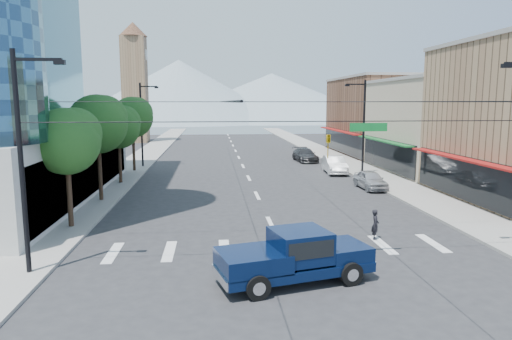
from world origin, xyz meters
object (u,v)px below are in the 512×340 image
at_px(parked_car_mid, 334,165).
at_px(parked_car_far, 305,155).
at_px(pedestrian, 375,225).
at_px(parked_car_near, 370,180).
at_px(pickup_truck, 294,256).

height_order(parked_car_mid, parked_car_far, parked_car_mid).
relative_size(parked_car_mid, parked_car_far, 0.97).
bearing_deg(pedestrian, parked_car_near, -0.86).
relative_size(parked_car_near, parked_car_far, 0.82).
height_order(parked_car_near, parked_car_far, parked_car_far).
bearing_deg(pedestrian, parked_car_far, 12.67).
distance_m(pedestrian, parked_car_mid, 22.07).
xyz_separation_m(pedestrian, parked_car_mid, (3.75, 21.75, 0.06)).
bearing_deg(parked_car_far, parked_car_mid, -87.53).
xyz_separation_m(parked_car_near, parked_car_far, (-1.80, 17.53, 0.03)).
relative_size(pickup_truck, pedestrian, 4.09).
relative_size(pedestrian, parked_car_far, 0.30).
relative_size(parked_car_near, parked_car_mid, 0.84).
bearing_deg(parked_car_near, parked_car_far, 94.34).
relative_size(pedestrian, parked_car_mid, 0.30).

